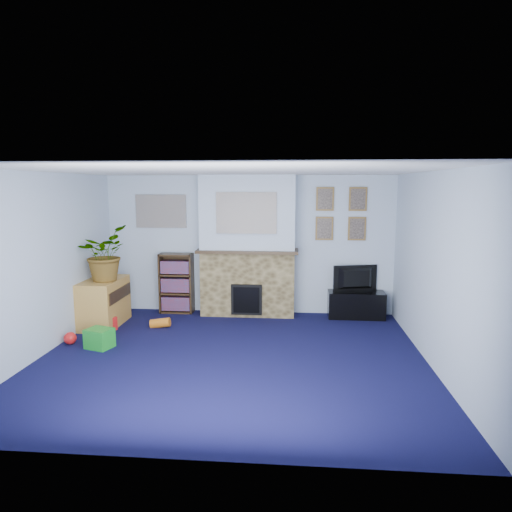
# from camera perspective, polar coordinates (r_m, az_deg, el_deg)

# --- Properties ---
(floor) EXTENTS (5.00, 4.50, 0.01)m
(floor) POSITION_cam_1_polar(r_m,az_deg,el_deg) (6.09, -3.06, -12.61)
(floor) COLOR #0E0E36
(floor) RESTS_ON ground
(ceiling) EXTENTS (5.00, 4.50, 0.01)m
(ceiling) POSITION_cam_1_polar(r_m,az_deg,el_deg) (5.68, -3.26, 10.59)
(ceiling) COLOR white
(ceiling) RESTS_ON wall_back
(wall_back) EXTENTS (5.00, 0.04, 2.40)m
(wall_back) POSITION_cam_1_polar(r_m,az_deg,el_deg) (7.97, -0.89, 1.41)
(wall_back) COLOR silver
(wall_back) RESTS_ON ground
(wall_front) EXTENTS (5.00, 0.04, 2.40)m
(wall_front) POSITION_cam_1_polar(r_m,az_deg,el_deg) (3.60, -8.21, -7.69)
(wall_front) COLOR silver
(wall_front) RESTS_ON ground
(wall_left) EXTENTS (0.04, 4.50, 2.40)m
(wall_left) POSITION_cam_1_polar(r_m,az_deg,el_deg) (6.59, -25.21, -0.96)
(wall_left) COLOR silver
(wall_left) RESTS_ON ground
(wall_right) EXTENTS (0.04, 4.50, 2.40)m
(wall_right) POSITION_cam_1_polar(r_m,az_deg,el_deg) (5.95, 21.43, -1.69)
(wall_right) COLOR silver
(wall_right) RESTS_ON ground
(chimney_breast) EXTENTS (1.72, 0.50, 2.40)m
(chimney_breast) POSITION_cam_1_polar(r_m,az_deg,el_deg) (7.77, -1.04, 1.10)
(chimney_breast) COLOR brown
(chimney_breast) RESTS_ON ground
(collage_main) EXTENTS (1.00, 0.03, 0.68)m
(collage_main) POSITION_cam_1_polar(r_m,az_deg,el_deg) (7.51, -1.22, 5.40)
(collage_main) COLOR gray
(collage_main) RESTS_ON chimney_breast
(collage_left) EXTENTS (0.90, 0.03, 0.58)m
(collage_left) POSITION_cam_1_polar(r_m,az_deg,el_deg) (8.21, -11.79, 5.50)
(collage_left) COLOR gray
(collage_left) RESTS_ON wall_back
(portrait_tl) EXTENTS (0.30, 0.03, 0.40)m
(portrait_tl) POSITION_cam_1_polar(r_m,az_deg,el_deg) (7.86, 8.62, 7.06)
(portrait_tl) COLOR brown
(portrait_tl) RESTS_ON wall_back
(portrait_tr) EXTENTS (0.30, 0.03, 0.40)m
(portrait_tr) POSITION_cam_1_polar(r_m,az_deg,el_deg) (7.92, 12.62, 6.96)
(portrait_tr) COLOR brown
(portrait_tr) RESTS_ON wall_back
(portrait_bl) EXTENTS (0.30, 0.03, 0.40)m
(portrait_bl) POSITION_cam_1_polar(r_m,az_deg,el_deg) (7.89, 8.54, 3.43)
(portrait_bl) COLOR brown
(portrait_bl) RESTS_ON wall_back
(portrait_br) EXTENTS (0.30, 0.03, 0.40)m
(portrait_br) POSITION_cam_1_polar(r_m,az_deg,el_deg) (7.95, 12.50, 3.36)
(portrait_br) COLOR brown
(portrait_br) RESTS_ON wall_back
(tv_stand) EXTENTS (0.94, 0.40, 0.45)m
(tv_stand) POSITION_cam_1_polar(r_m,az_deg,el_deg) (7.97, 12.40, -5.94)
(tv_stand) COLOR black
(tv_stand) RESTS_ON ground
(television) EXTENTS (0.77, 0.29, 0.44)m
(television) POSITION_cam_1_polar(r_m,az_deg,el_deg) (7.89, 12.48, -2.79)
(television) COLOR black
(television) RESTS_ON tv_stand
(bookshelf) EXTENTS (0.58, 0.28, 1.05)m
(bookshelf) POSITION_cam_1_polar(r_m,az_deg,el_deg) (8.18, -9.88, -3.51)
(bookshelf) COLOR #332212
(bookshelf) RESTS_ON ground
(sideboard) EXTENTS (0.53, 0.96, 0.74)m
(sideboard) POSITION_cam_1_polar(r_m,az_deg,el_deg) (7.74, -18.46, -5.67)
(sideboard) COLOR #BE8B3D
(sideboard) RESTS_ON ground
(potted_plant) EXTENTS (0.76, 0.85, 0.86)m
(potted_plant) POSITION_cam_1_polar(r_m,az_deg,el_deg) (7.52, -18.56, 0.30)
(potted_plant) COLOR #26661E
(potted_plant) RESTS_ON sideboard
(mantel_clock) EXTENTS (0.11, 0.06, 0.15)m
(mantel_clock) POSITION_cam_1_polar(r_m,az_deg,el_deg) (7.73, -1.88, 1.33)
(mantel_clock) COLOR gold
(mantel_clock) RESTS_ON chimney_breast
(mantel_candle) EXTENTS (0.05, 0.05, 0.15)m
(mantel_candle) POSITION_cam_1_polar(r_m,az_deg,el_deg) (7.70, 0.65, 1.38)
(mantel_candle) COLOR #B2BFC6
(mantel_candle) RESTS_ON chimney_breast
(mantel_teddy) EXTENTS (0.14, 0.14, 0.14)m
(mantel_teddy) POSITION_cam_1_polar(r_m,az_deg,el_deg) (7.80, -4.99, 1.32)
(mantel_teddy) COLOR gray
(mantel_teddy) RESTS_ON chimney_breast
(mantel_can) EXTENTS (0.06, 0.06, 0.12)m
(mantel_can) POSITION_cam_1_polar(r_m,az_deg,el_deg) (7.68, 4.18, 1.19)
(mantel_can) COLOR red
(mantel_can) RESTS_ON chimney_breast
(green_crate) EXTENTS (0.40, 0.36, 0.27)m
(green_crate) POSITION_cam_1_polar(r_m,az_deg,el_deg) (6.75, -18.99, -9.66)
(green_crate) COLOR #198C26
(green_crate) RESTS_ON ground
(toy_ball) EXTENTS (0.18, 0.18, 0.18)m
(toy_ball) POSITION_cam_1_polar(r_m,az_deg,el_deg) (7.05, -22.22, -9.47)
(toy_ball) COLOR red
(toy_ball) RESTS_ON ground
(toy_block) EXTENTS (0.23, 0.23, 0.21)m
(toy_block) POSITION_cam_1_polar(r_m,az_deg,el_deg) (7.49, -17.87, -8.04)
(toy_block) COLOR red
(toy_block) RESTS_ON ground
(toy_tube) EXTENTS (0.33, 0.14, 0.19)m
(toy_tube) POSITION_cam_1_polar(r_m,az_deg,el_deg) (7.45, -11.87, -8.20)
(toy_tube) COLOR orange
(toy_tube) RESTS_ON ground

